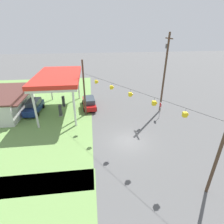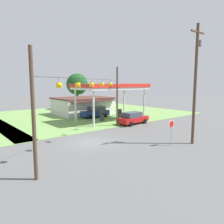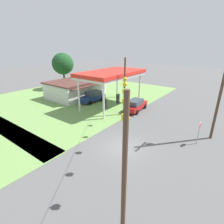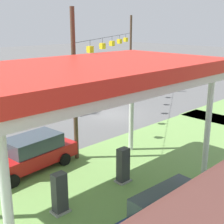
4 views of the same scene
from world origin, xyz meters
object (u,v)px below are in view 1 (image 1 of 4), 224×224
at_px(gas_station_canopy, 58,78).
at_px(fuel_pump_far, 64,102).
at_px(stop_sign_roadside, 160,107).
at_px(gas_station_store, 0,103).
at_px(car_at_pumps_front, 89,102).
at_px(car_at_pumps_rear, 34,106).
at_px(fuel_pump_near, 60,111).
at_px(utility_pole_main, 165,71).

bearing_deg(gas_station_canopy, fuel_pump_far, -0.05).
height_order(fuel_pump_far, stop_sign_roadside, stop_sign_roadside).
xyz_separation_m(gas_station_store, stop_sign_roadside, (-4.76, -23.90, 0.16)).
bearing_deg(fuel_pump_far, car_at_pumps_front, -105.04).
bearing_deg(gas_station_canopy, car_at_pumps_rear, 90.48).
relative_size(car_at_pumps_front, car_at_pumps_rear, 1.06).
height_order(fuel_pump_near, utility_pole_main, utility_pole_main).
distance_m(car_at_pumps_front, stop_sign_roadside, 11.42).
bearing_deg(car_at_pumps_front, gas_station_canopy, 93.59).
xyz_separation_m(gas_station_canopy, stop_sign_roadside, (-4.26, -14.56, -3.60)).
height_order(fuel_pump_far, utility_pole_main, utility_pole_main).
bearing_deg(fuel_pump_far, utility_pole_main, -103.76).
relative_size(fuel_pump_near, fuel_pump_far, 1.00).
relative_size(gas_station_canopy, fuel_pump_far, 6.55).
relative_size(gas_station_store, stop_sign_roadside, 4.17).
relative_size(car_at_pumps_front, stop_sign_roadside, 2.12).
bearing_deg(car_at_pumps_rear, stop_sign_roadside, 80.20).
height_order(gas_station_store, car_at_pumps_front, gas_station_store).
bearing_deg(car_at_pumps_rear, fuel_pump_far, 116.29).
xyz_separation_m(gas_station_canopy, utility_pole_main, (-1.97, -15.51, 1.03)).
distance_m(fuel_pump_near, fuel_pump_far, 3.65).
distance_m(gas_station_store, car_at_pumps_front, 13.66).
distance_m(fuel_pump_near, car_at_pumps_rear, 4.65).
relative_size(fuel_pump_near, car_at_pumps_rear, 0.35).
relative_size(gas_station_store, fuel_pump_far, 5.93).
distance_m(gas_station_store, car_at_pumps_rear, 5.13).
bearing_deg(stop_sign_roadside, gas_station_store, -101.27).
relative_size(fuel_pump_near, car_at_pumps_front, 0.33).
distance_m(gas_station_store, fuel_pump_far, 9.47).
bearing_deg(car_at_pumps_front, car_at_pumps_rear, 89.44).
relative_size(gas_station_canopy, fuel_pump_near, 6.55).
bearing_deg(utility_pole_main, gas_station_canopy, 82.75).
bearing_deg(fuel_pump_far, gas_station_canopy, 179.95).
bearing_deg(fuel_pump_far, car_at_pumps_rear, 113.45).
xyz_separation_m(gas_station_canopy, car_at_pumps_rear, (-0.04, 4.29, -4.41)).
height_order(car_at_pumps_front, utility_pole_main, utility_pole_main).
height_order(car_at_pumps_front, car_at_pumps_rear, car_at_pumps_rear).
bearing_deg(car_at_pumps_rear, utility_pole_main, 87.25).
xyz_separation_m(gas_station_store, fuel_pump_far, (1.32, -9.34, -0.81)).
xyz_separation_m(gas_station_store, fuel_pump_near, (-2.32, -9.34, -0.81)).
bearing_deg(stop_sign_roadside, car_at_pumps_rear, -102.64).
distance_m(car_at_pumps_rear, utility_pole_main, 20.62).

